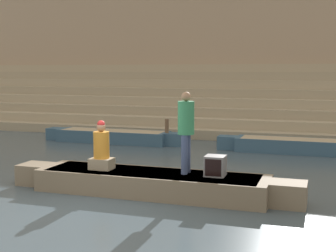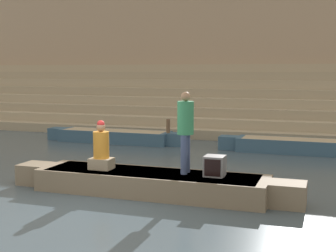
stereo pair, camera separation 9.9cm
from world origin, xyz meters
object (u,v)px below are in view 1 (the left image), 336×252
moored_boat_shore (306,146)px  mooring_post (167,132)px  person_rowing (101,150)px  tv_set (215,166)px  rowboat_main (151,182)px  person_standing (186,127)px  moored_boat_distant (113,136)px

moored_boat_shore → mooring_post: size_ratio=6.11×
person_rowing → tv_set: person_rowing is taller
rowboat_main → person_rowing: size_ratio=5.94×
person_rowing → mooring_post: (-0.67, 6.64, -0.45)m
tv_set → mooring_post: size_ratio=0.45×
person_standing → person_rowing: 2.04m
person_rowing → mooring_post: person_rowing is taller
person_standing → moored_boat_shore: person_standing is taller
moored_boat_shore → moored_boat_distant: same height
moored_boat_shore → moored_boat_distant: size_ratio=1.06×
moored_boat_distant → rowboat_main: bearing=-65.4°
rowboat_main → person_rowing: person_rowing is taller
tv_set → moored_boat_distant: (-5.47, 6.52, -0.46)m
moored_boat_distant → mooring_post: size_ratio=5.75×
tv_set → moored_boat_shore: 6.62m
moored_boat_shore → mooring_post: mooring_post is taller
moored_boat_distant → mooring_post: mooring_post is taller
tv_set → mooring_post: (-3.29, 6.50, -0.22)m
tv_set → moored_boat_shore: bearing=78.1°
tv_set → mooring_post: bearing=119.4°
rowboat_main → moored_boat_distant: bearing=123.9°
moored_boat_shore → person_rowing: bearing=-121.7°
moored_boat_distant → tv_set: bearing=-56.8°
tv_set → rowboat_main: bearing=-173.7°
tv_set → moored_boat_shore: size_ratio=0.07×
rowboat_main → mooring_post: mooring_post is taller
rowboat_main → moored_boat_shore: 7.19m
rowboat_main → moored_boat_shore: rowboat_main is taller
tv_set → moored_boat_distant: bearing=132.6°
person_rowing → moored_boat_shore: bearing=64.6°
tv_set → person_standing: bearing=177.4°
rowboat_main → tv_set: 1.51m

